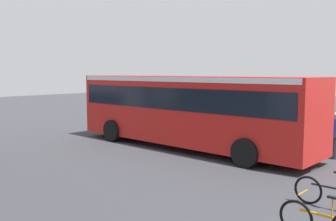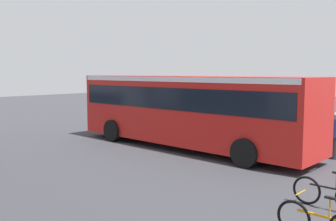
{
  "view_description": "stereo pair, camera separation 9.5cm",
  "coord_description": "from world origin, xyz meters",
  "px_view_note": "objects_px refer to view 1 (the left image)",
  "views": [
    {
      "loc": [
        -10.94,
        13.06,
        3.33
      ],
      "look_at": [
        0.63,
        0.69,
        1.6
      ],
      "focal_mm": 40.44,
      "sensor_mm": 36.0,
      "label": 1
    },
    {
      "loc": [
        -11.01,
        13.0,
        3.33
      ],
      "look_at": [
        0.63,
        0.69,
        1.6
      ],
      "focal_mm": 40.44,
      "sensor_mm": 36.0,
      "label": 2
    }
  ],
  "objects_px": {
    "city_bus": "(188,105)",
    "traffic_sign": "(133,94)",
    "bicycle_black": "(329,194)",
    "pedestrian": "(335,136)"
  },
  "relations": [
    {
      "from": "city_bus",
      "to": "traffic_sign",
      "type": "xyz_separation_m",
      "value": [
        8.26,
        -4.15,
        0.01
      ]
    },
    {
      "from": "bicycle_black",
      "to": "pedestrian",
      "type": "distance_m",
      "value": 5.94
    },
    {
      "from": "pedestrian",
      "to": "bicycle_black",
      "type": "bearing_deg",
      "value": 108.38
    },
    {
      "from": "bicycle_black",
      "to": "pedestrian",
      "type": "relative_size",
      "value": 0.99
    },
    {
      "from": "city_bus",
      "to": "bicycle_black",
      "type": "distance_m",
      "value": 8.22
    },
    {
      "from": "city_bus",
      "to": "pedestrian",
      "type": "xyz_separation_m",
      "value": [
        -5.47,
        -2.23,
        -1.0
      ]
    },
    {
      "from": "pedestrian",
      "to": "traffic_sign",
      "type": "height_order",
      "value": "traffic_sign"
    },
    {
      "from": "traffic_sign",
      "to": "pedestrian",
      "type": "bearing_deg",
      "value": 172.06
    },
    {
      "from": "bicycle_black",
      "to": "pedestrian",
      "type": "bearing_deg",
      "value": -71.62
    },
    {
      "from": "city_bus",
      "to": "pedestrian",
      "type": "bearing_deg",
      "value": -157.83
    }
  ]
}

